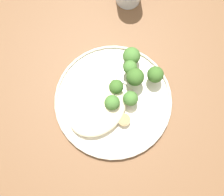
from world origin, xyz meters
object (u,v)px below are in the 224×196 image
(broccoli_floret_right_tilted, at_px, (112,103))
(broccoli_floret_rear_charred, at_px, (131,56))
(seared_scallop_rear_pale, at_px, (124,120))
(broccoli_floret_split_head, at_px, (155,75))
(broccoli_floret_near_rim, at_px, (116,87))
(broccoli_floret_tall_stalk, at_px, (135,77))
(seared_scallop_half_hidden, at_px, (103,111))
(seared_scallop_center_golden, at_px, (106,90))
(broccoli_floret_left_leaning, at_px, (131,98))
(dinner_plate, at_px, (112,99))
(seared_scallop_left_edge, at_px, (89,110))
(broccoli_floret_front_edge, at_px, (130,68))

(broccoli_floret_right_tilted, height_order, broccoli_floret_rear_charred, broccoli_floret_right_tilted)
(seared_scallop_rear_pale, height_order, broccoli_floret_split_head, broccoli_floret_split_head)
(broccoli_floret_near_rim, height_order, broccoli_floret_tall_stalk, broccoli_floret_tall_stalk)
(seared_scallop_half_hidden, height_order, broccoli_floret_right_tilted, broccoli_floret_right_tilted)
(seared_scallop_center_golden, bearing_deg, broccoli_floret_split_head, -27.19)
(broccoli_floret_left_leaning, bearing_deg, dinner_plate, 130.05)
(seared_scallop_left_edge, xyz_separation_m, broccoli_floret_near_rim, (0.08, -0.00, 0.02))
(broccoli_floret_front_edge, height_order, broccoli_floret_right_tilted, same)
(broccoli_floret_tall_stalk, bearing_deg, seared_scallop_rear_pale, -146.86)
(dinner_plate, height_order, broccoli_floret_split_head, broccoli_floret_split_head)
(broccoli_floret_near_rim, bearing_deg, broccoli_floret_rear_charred, 22.27)
(broccoli_floret_left_leaning, bearing_deg, broccoli_floret_rear_charred, 46.10)
(seared_scallop_rear_pale, height_order, broccoli_floret_front_edge, broccoli_floret_front_edge)
(seared_scallop_rear_pale, distance_m, broccoli_floret_near_rim, 0.08)
(broccoli_floret_split_head, xyz_separation_m, broccoli_floret_right_tilted, (-0.12, 0.02, 0.00))
(dinner_plate, height_order, broccoli_floret_rear_charred, broccoli_floret_rear_charred)
(seared_scallop_center_golden, xyz_separation_m, seared_scallop_left_edge, (-0.06, -0.01, 0.00))
(seared_scallop_center_golden, distance_m, broccoli_floret_right_tilted, 0.05)
(seared_scallop_rear_pale, height_order, broccoli_floret_left_leaning, broccoli_floret_left_leaning)
(broccoli_floret_right_tilted, bearing_deg, broccoli_floret_tall_stalk, 6.42)
(seared_scallop_center_golden, relative_size, seared_scallop_rear_pale, 0.89)
(broccoli_floret_front_edge, bearing_deg, broccoli_floret_near_rim, -167.74)
(seared_scallop_half_hidden, height_order, broccoli_floret_tall_stalk, broccoli_floret_tall_stalk)
(broccoli_floret_left_leaning, bearing_deg, seared_scallop_left_edge, 152.08)
(broccoli_floret_near_rim, bearing_deg, seared_scallop_half_hidden, -160.77)
(dinner_plate, bearing_deg, broccoli_floret_split_head, -15.77)
(seared_scallop_rear_pale, bearing_deg, dinner_plate, 76.10)
(seared_scallop_rear_pale, distance_m, broccoli_floret_left_leaning, 0.05)
(broccoli_floret_near_rim, xyz_separation_m, broccoli_floret_left_leaning, (0.01, -0.04, -0.00))
(broccoli_floret_near_rim, height_order, broccoli_floret_right_tilted, broccoli_floret_right_tilted)
(seared_scallop_left_edge, bearing_deg, seared_scallop_center_golden, 9.81)
(dinner_plate, xyz_separation_m, broccoli_floret_left_leaning, (0.03, -0.03, 0.03))
(dinner_plate, bearing_deg, broccoli_floret_front_edge, 15.61)
(broccoli_floret_left_leaning, xyz_separation_m, broccoli_floret_split_head, (0.08, 0.00, 0.01))
(dinner_plate, distance_m, broccoli_floret_near_rim, 0.04)
(seared_scallop_half_hidden, relative_size, broccoli_floret_front_edge, 0.49)
(broccoli_floret_tall_stalk, bearing_deg, broccoli_floret_front_edge, 72.93)
(broccoli_floret_tall_stalk, distance_m, broccoli_floret_right_tilted, 0.08)
(broccoli_floret_near_rim, distance_m, broccoli_floret_left_leaning, 0.04)
(broccoli_floret_right_tilted, relative_size, broccoli_floret_rear_charred, 1.02)
(broccoli_floret_tall_stalk, relative_size, broccoli_floret_right_tilted, 1.12)
(seared_scallop_rear_pale, relative_size, broccoli_floret_near_rim, 0.59)
(seared_scallop_half_hidden, height_order, broccoli_floret_split_head, broccoli_floret_split_head)
(seared_scallop_center_golden, bearing_deg, broccoli_floret_right_tilted, -109.58)
(dinner_plate, xyz_separation_m, seared_scallop_left_edge, (-0.06, 0.01, 0.01))
(seared_scallop_rear_pale, bearing_deg, broccoli_floret_right_tilted, 86.46)
(broccoli_floret_left_leaning, xyz_separation_m, broccoli_floret_rear_charred, (0.07, 0.08, 0.00))
(seared_scallop_rear_pale, relative_size, broccoli_floret_front_edge, 0.53)
(seared_scallop_half_hidden, relative_size, broccoli_floret_tall_stalk, 0.44)
(seared_scallop_center_golden, bearing_deg, broccoli_floret_left_leaning, -65.52)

